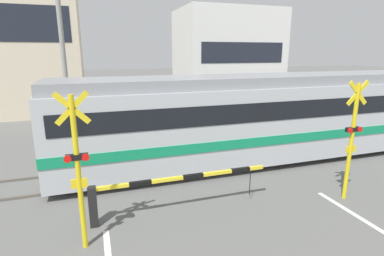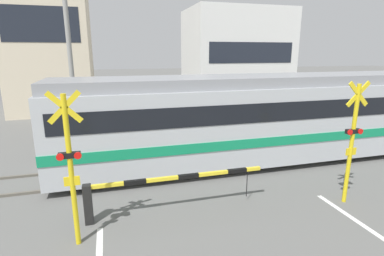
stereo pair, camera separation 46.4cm
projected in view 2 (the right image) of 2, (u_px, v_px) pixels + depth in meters
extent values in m
cube|color=#5B564C|center=(195.00, 174.00, 10.38)|extent=(50.00, 0.10, 0.08)
cube|color=#5B564C|center=(185.00, 160.00, 11.72)|extent=(50.00, 0.10, 0.08)
cube|color=#B7BCC1|center=(259.00, 121.00, 11.39)|extent=(15.03, 2.64, 2.73)
cube|color=gray|center=(262.00, 80.00, 11.01)|extent=(14.88, 2.32, 0.36)
cube|color=#148C59|center=(259.00, 132.00, 11.49)|extent=(15.05, 2.69, 0.32)
cube|color=black|center=(260.00, 105.00, 11.24)|extent=(14.43, 2.67, 0.64)
cube|color=black|center=(41.00, 117.00, 9.26)|extent=(0.03, 1.84, 0.80)
cylinder|color=black|center=(139.00, 171.00, 9.79)|extent=(0.76, 0.12, 0.76)
cylinder|color=black|center=(135.00, 156.00, 11.13)|extent=(0.76, 0.12, 0.76)
cylinder|color=black|center=(369.00, 147.00, 12.24)|extent=(0.76, 0.12, 0.76)
cylinder|color=black|center=(343.00, 138.00, 13.58)|extent=(0.76, 0.12, 0.76)
cube|color=black|center=(88.00, 205.00, 7.34)|extent=(0.20, 0.20, 1.03)
cube|color=yellow|center=(180.00, 177.00, 7.84)|extent=(4.64, 0.09, 0.09)
cube|color=black|center=(135.00, 182.00, 7.53)|extent=(0.56, 0.10, 0.10)
cube|color=black|center=(188.00, 176.00, 7.90)|extent=(0.56, 0.10, 0.10)
cube|color=black|center=(237.00, 171.00, 8.27)|extent=(0.56, 0.10, 0.10)
cylinder|color=black|center=(247.00, 184.00, 8.46)|extent=(0.02, 0.02, 0.77)
cube|color=black|center=(240.00, 129.00, 14.59)|extent=(0.20, 0.20, 1.03)
cube|color=yellow|center=(195.00, 123.00, 13.87)|extent=(4.64, 0.09, 0.09)
cube|color=black|center=(218.00, 121.00, 14.18)|extent=(0.56, 0.10, 0.10)
cube|color=black|center=(190.00, 123.00, 13.81)|extent=(0.56, 0.10, 0.10)
cube|color=black|center=(160.00, 125.00, 13.45)|extent=(0.56, 0.10, 0.10)
cylinder|color=black|center=(153.00, 135.00, 13.47)|extent=(0.02, 0.02, 0.77)
cylinder|color=yellow|center=(71.00, 173.00, 6.27)|extent=(0.11, 0.11, 3.35)
cube|color=yellow|center=(64.00, 107.00, 5.93)|extent=(0.68, 0.04, 0.68)
cube|color=yellow|center=(64.00, 107.00, 5.93)|extent=(0.68, 0.04, 0.68)
cube|color=black|center=(69.00, 155.00, 6.18)|extent=(0.44, 0.12, 0.12)
cylinder|color=red|center=(60.00, 157.00, 6.06)|extent=(0.15, 0.03, 0.15)
cylinder|color=red|center=(78.00, 156.00, 6.15)|extent=(0.15, 0.03, 0.15)
cube|color=yellow|center=(72.00, 181.00, 6.30)|extent=(0.32, 0.03, 0.20)
cylinder|color=yellow|center=(351.00, 145.00, 8.15)|extent=(0.11, 0.11, 3.35)
cube|color=yellow|center=(358.00, 94.00, 7.81)|extent=(0.68, 0.04, 0.68)
cube|color=yellow|center=(358.00, 94.00, 7.81)|extent=(0.68, 0.04, 0.68)
cube|color=black|center=(353.00, 131.00, 8.05)|extent=(0.44, 0.12, 0.12)
cylinder|color=red|center=(350.00, 132.00, 7.94)|extent=(0.15, 0.03, 0.15)
cylinder|color=red|center=(361.00, 131.00, 8.03)|extent=(0.15, 0.03, 0.15)
cube|color=yellow|center=(351.00, 152.00, 8.18)|extent=(0.32, 0.03, 0.20)
cylinder|color=#33384C|center=(148.00, 121.00, 16.61)|extent=(0.13, 0.13, 0.87)
cylinder|color=#33384C|center=(150.00, 121.00, 16.65)|extent=(0.13, 0.13, 0.87)
cube|color=maroon|center=(149.00, 107.00, 16.44)|extent=(0.38, 0.22, 0.69)
sphere|color=tan|center=(148.00, 99.00, 16.33)|extent=(0.24, 0.24, 0.24)
cube|color=beige|center=(50.00, 36.00, 20.74)|extent=(5.29, 5.71, 10.52)
cube|color=#1E232D|center=(40.00, 24.00, 17.94)|extent=(4.44, 0.03, 2.10)
cube|color=white|center=(236.00, 57.00, 24.81)|extent=(7.94, 5.71, 7.49)
cube|color=#1E232D|center=(252.00, 53.00, 22.04)|extent=(6.67, 0.03, 1.50)
cylinder|color=gray|center=(69.00, 49.00, 13.98)|extent=(0.22, 0.22, 8.56)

